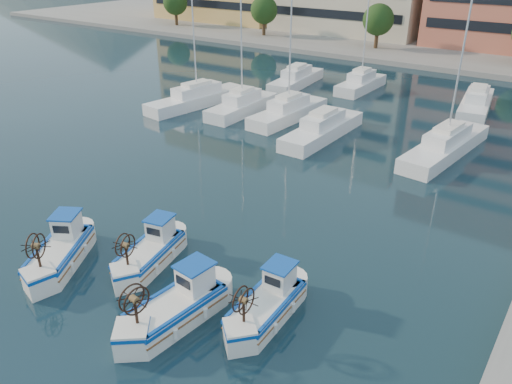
% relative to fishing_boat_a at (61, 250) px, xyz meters
% --- Properties ---
extents(ground, '(300.00, 300.00, 0.00)m').
position_rel_fishing_boat_a_xyz_m(ground, '(5.79, 0.58, -0.71)').
color(ground, '#182F3F').
rests_on(ground, ground).
extents(yacht_marina, '(38.60, 22.99, 11.50)m').
position_rel_fishing_boat_a_xyz_m(yacht_marina, '(2.81, 28.32, -0.19)').
color(yacht_marina, white).
rests_on(yacht_marina, ground).
extents(fishing_boat_a, '(3.45, 4.26, 2.58)m').
position_rel_fishing_boat_a_xyz_m(fishing_boat_a, '(0.00, 0.00, 0.00)').
color(fishing_boat_a, white).
rests_on(fishing_boat_a, ground).
extents(fishing_boat_b, '(2.37, 4.01, 2.43)m').
position_rel_fishing_boat_a_xyz_m(fishing_boat_b, '(3.29, 2.35, -0.04)').
color(fishing_boat_b, white).
rests_on(fishing_boat_b, ground).
extents(fishing_boat_c, '(2.10, 4.32, 2.64)m').
position_rel_fishing_boat_a_xyz_m(fishing_boat_c, '(6.94, 0.22, 0.02)').
color(fishing_boat_c, white).
rests_on(fishing_boat_c, ground).
extents(fishing_boat_d, '(1.80, 3.94, 2.43)m').
position_rel_fishing_boat_a_xyz_m(fishing_boat_d, '(9.63, 2.39, -0.04)').
color(fishing_boat_d, white).
rests_on(fishing_boat_d, ground).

